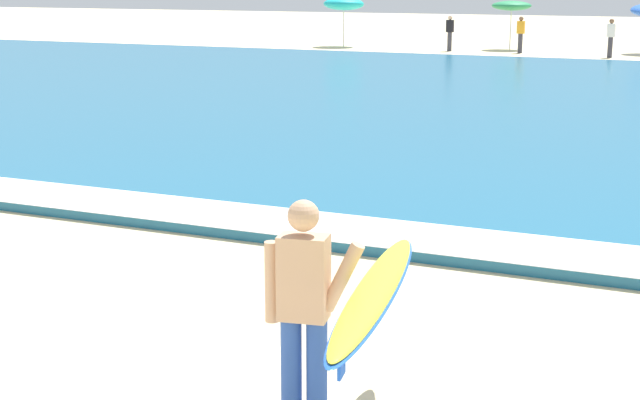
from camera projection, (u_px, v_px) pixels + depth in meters
sea at (492, 103)px, 24.41m from camera, size 120.00×28.00×0.14m
surf_foam at (239, 216)px, 12.49m from camera, size 120.00×1.29×0.01m
surfer_with_board at (338, 301)px, 6.53m from camera, size 1.16×2.74×1.73m
beach_umbrella_0 at (344, 4)px, 45.03m from camera, size 1.92×1.94×2.32m
beach_umbrella_1 at (512, 6)px, 43.07m from camera, size 1.78×1.79×2.20m
beachgoer_near_row_left at (450, 32)px, 42.32m from camera, size 0.32×0.20×1.58m
beachgoer_near_row_mid at (521, 34)px, 41.22m from camera, size 0.32×0.20×1.58m
beachgoer_near_row_right at (611, 37)px, 38.83m from camera, size 0.32×0.20×1.58m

